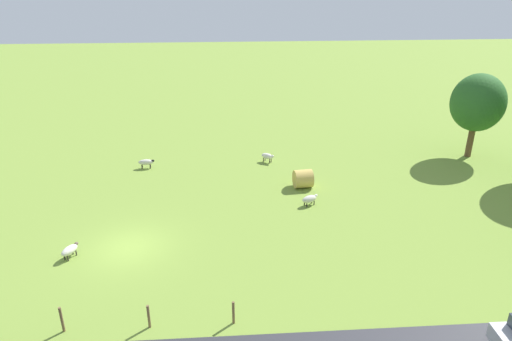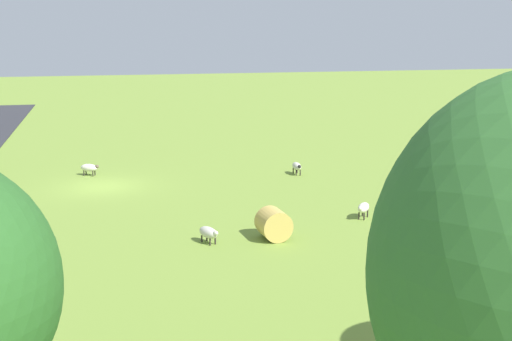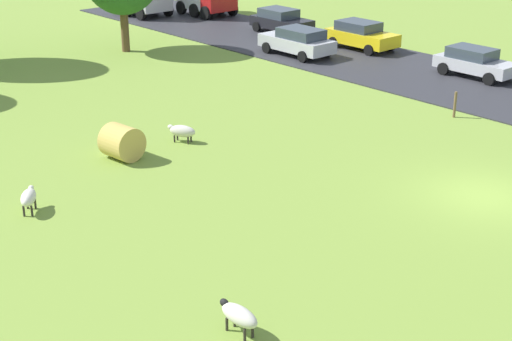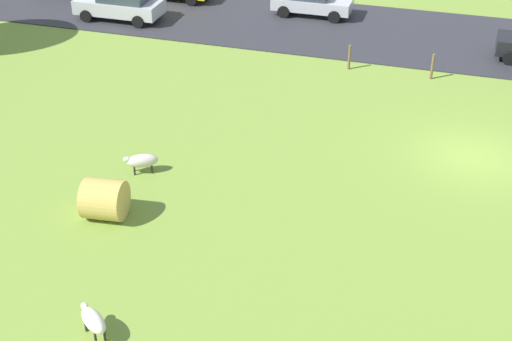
% 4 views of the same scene
% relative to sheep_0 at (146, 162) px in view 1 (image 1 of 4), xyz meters
% --- Properties ---
extents(ground_plane, '(160.00, 160.00, 0.00)m').
position_rel_sheep_0_xyz_m(ground_plane, '(11.51, 0.71, -0.51)').
color(ground_plane, olive).
extents(sheep_0, '(0.48, 1.27, 0.74)m').
position_rel_sheep_0_xyz_m(sheep_0, '(0.00, 0.00, 0.00)').
color(sheep_0, beige).
rests_on(sheep_0, ground_plane).
extents(sheep_1, '(1.00, 1.12, 0.75)m').
position_rel_sheep_0_xyz_m(sheep_1, '(-0.57, 9.72, 0.01)').
color(sheep_1, silver).
rests_on(sheep_1, ground_plane).
extents(sheep_2, '(0.93, 1.23, 0.71)m').
position_rel_sheep_0_xyz_m(sheep_2, '(7.10, 11.84, -0.04)').
color(sheep_2, beige).
rests_on(sheep_2, ground_plane).
extents(sheep_3, '(1.20, 0.93, 0.71)m').
position_rel_sheep_0_xyz_m(sheep_3, '(12.27, -2.33, -0.02)').
color(sheep_3, silver).
rests_on(sheep_3, ground_plane).
extents(hay_bale_0, '(1.46, 1.43, 1.32)m').
position_rel_sheep_0_xyz_m(hay_bale_0, '(4.30, 11.84, 0.16)').
color(hay_bale_0, tan).
rests_on(hay_bale_0, ground_plane).
extents(tree_2, '(4.26, 4.26, 6.99)m').
position_rel_sheep_0_xyz_m(tree_2, '(-0.74, 26.77, 4.11)').
color(tree_2, brown).
rests_on(tree_2, ground_plane).
extents(fence_post_1, '(0.12, 0.12, 1.29)m').
position_rel_sheep_0_xyz_m(fence_post_1, '(18.02, -0.96, 0.14)').
color(fence_post_1, brown).
rests_on(fence_post_1, ground_plane).
extents(fence_post_2, '(0.12, 0.12, 1.18)m').
position_rel_sheep_0_xyz_m(fence_post_2, '(18.02, 2.76, 0.09)').
color(fence_post_2, brown).
rests_on(fence_post_2, ground_plane).
extents(fence_post_3, '(0.12, 0.12, 1.17)m').
position_rel_sheep_0_xyz_m(fence_post_3, '(18.02, 6.48, 0.08)').
color(fence_post_3, brown).
rests_on(fence_post_3, ground_plane).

